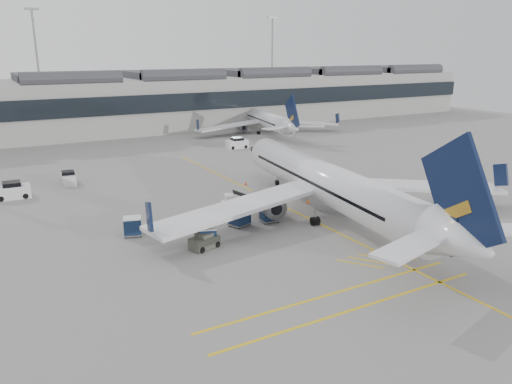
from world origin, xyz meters
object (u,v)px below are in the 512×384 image
belt_loader (238,202)px  ramp_agent_b (259,210)px  baggage_cart_a (269,212)px  ramp_agent_a (273,203)px  airliner_main (330,185)px  pushback_tug (204,242)px

belt_loader → ramp_agent_b: 4.41m
baggage_cart_a → ramp_agent_a: bearing=57.4°
airliner_main → ramp_agent_b: size_ratio=24.15×
ramp_agent_b → ramp_agent_a: bearing=178.2°
airliner_main → belt_loader: airliner_main is taller
belt_loader → ramp_agent_a: 3.97m
belt_loader → baggage_cart_a: bearing=-63.6°
airliner_main → pushback_tug: 15.31m
airliner_main → belt_loader: (-6.89, 7.37, -2.83)m
ramp_agent_a → ramp_agent_b: size_ratio=0.92×
ramp_agent_b → baggage_cart_a: bearing=72.6°
belt_loader → ramp_agent_a: (2.76, -2.84, 0.27)m
airliner_main → baggage_cart_a: 7.01m
ramp_agent_a → airliner_main: bearing=-81.3°
belt_loader → ramp_agent_a: bearing=-24.4°
pushback_tug → baggage_cart_a: bearing=2.9°
belt_loader → pushback_tug: bearing=-110.4°
ramp_agent_a → ramp_agent_b: bearing=176.9°
pushback_tug → belt_loader: bearing=30.3°
baggage_cart_a → ramp_agent_b: size_ratio=1.03×
ramp_agent_a → pushback_tug: 12.48m
airliner_main → baggage_cart_a: size_ratio=23.40×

